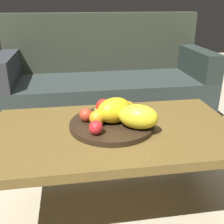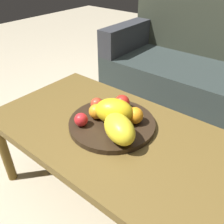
% 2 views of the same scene
% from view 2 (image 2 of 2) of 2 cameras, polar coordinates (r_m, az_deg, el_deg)
% --- Properties ---
extents(ground_plane, '(8.00, 8.00, 0.00)m').
position_cam_2_polar(ground_plane, '(1.42, -0.30, -18.72)').
color(ground_plane, '#B8AB8F').
extents(coffee_table, '(1.13, 0.64, 0.46)m').
position_cam_2_polar(coffee_table, '(1.12, -0.36, -5.98)').
color(coffee_table, brown).
rests_on(coffee_table, ground_plane).
extents(couch, '(1.70, 0.70, 0.90)m').
position_cam_2_polar(couch, '(2.03, 23.28, 7.09)').
color(couch, '#293230').
rests_on(couch, ground_plane).
extents(fruit_bowl, '(0.40, 0.40, 0.03)m').
position_cam_2_polar(fruit_bowl, '(1.11, 0.00, -2.69)').
color(fruit_bowl, black).
rests_on(fruit_bowl, coffee_table).
extents(melon_large_front, '(0.21, 0.17, 0.11)m').
position_cam_2_polar(melon_large_front, '(0.96, 1.75, -4.01)').
color(melon_large_front, yellow).
rests_on(melon_large_front, fruit_bowl).
extents(melon_smaller_beside, '(0.20, 0.18, 0.12)m').
position_cam_2_polar(melon_smaller_beside, '(1.06, 0.48, 0.18)').
color(melon_smaller_beside, yellow).
rests_on(melon_smaller_beside, fruit_bowl).
extents(orange_front, '(0.08, 0.08, 0.08)m').
position_cam_2_polar(orange_front, '(1.07, 5.45, -0.83)').
color(orange_front, orange).
rests_on(orange_front, fruit_bowl).
extents(orange_left, '(0.07, 0.07, 0.07)m').
position_cam_2_polar(orange_left, '(1.10, -3.77, 0.10)').
color(orange_left, orange).
rests_on(orange_left, fruit_bowl).
extents(apple_front, '(0.06, 0.06, 0.06)m').
position_cam_2_polar(apple_front, '(1.06, -7.35, -1.81)').
color(apple_front, red).
rests_on(apple_front, fruit_bowl).
extents(apple_left, '(0.07, 0.07, 0.07)m').
position_cam_2_polar(apple_left, '(1.16, 2.41, 2.26)').
color(apple_left, red).
rests_on(apple_left, fruit_bowl).
extents(apple_right, '(0.06, 0.06, 0.06)m').
position_cam_2_polar(apple_right, '(1.16, -3.59, 1.90)').
color(apple_right, '#BA3C25').
rests_on(apple_right, fruit_bowl).
extents(banana_bunch, '(0.17, 0.18, 0.06)m').
position_cam_2_polar(banana_bunch, '(1.12, 0.78, 0.51)').
color(banana_bunch, gold).
rests_on(banana_bunch, fruit_bowl).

